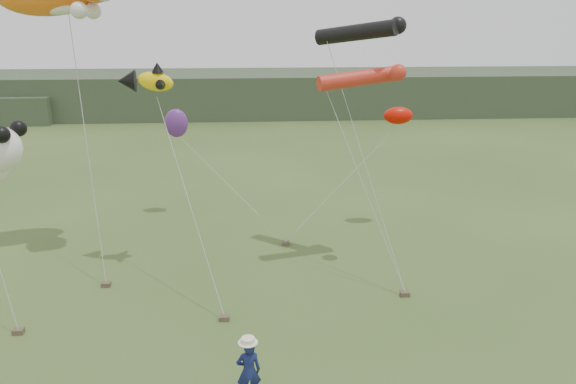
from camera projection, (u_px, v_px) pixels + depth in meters
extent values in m
plane|color=#385123|center=(250.00, 374.00, 14.87)|extent=(120.00, 120.00, 0.00)
cube|color=#2D3D28|center=(246.00, 92.00, 57.21)|extent=(90.00, 12.00, 4.00)
imported|color=#141C4C|center=(249.00, 371.00, 13.64)|extent=(0.64, 0.46, 1.65)
cube|color=brown|center=(106.00, 284.00, 19.79)|extent=(0.31, 0.24, 0.16)
cube|color=brown|center=(224.00, 318.00, 17.55)|extent=(0.31, 0.24, 0.16)
cube|color=brown|center=(405.00, 294.00, 19.11)|extent=(0.31, 0.24, 0.16)
cube|color=brown|center=(19.00, 331.00, 16.79)|extent=(0.31, 0.24, 0.16)
cube|color=brown|center=(286.00, 243.00, 23.44)|extent=(0.31, 0.24, 0.16)
ellipsoid|color=silver|center=(59.00, 8.00, 20.88)|extent=(1.53, 0.76, 0.48)
sphere|color=silver|center=(79.00, 10.00, 19.90)|extent=(0.61, 0.61, 0.61)
sphere|color=silver|center=(93.00, 11.00, 21.07)|extent=(0.61, 0.61, 0.61)
ellipsoid|color=yellow|center=(156.00, 81.00, 20.00)|extent=(1.39, 0.62, 0.89)
cone|color=black|center=(126.00, 81.00, 20.18)|extent=(0.67, 0.84, 0.81)
cone|color=black|center=(157.00, 67.00, 19.86)|extent=(0.45, 0.45, 0.36)
cone|color=black|center=(162.00, 85.00, 19.62)|extent=(0.48, 0.50, 0.36)
cone|color=black|center=(165.00, 83.00, 20.48)|extent=(0.48, 0.50, 0.36)
cylinder|color=black|center=(356.00, 33.00, 20.74)|extent=(2.92, 2.44, 0.98)
sphere|color=black|center=(398.00, 25.00, 20.28)|extent=(0.64, 0.64, 0.64)
cylinder|color=red|center=(358.00, 78.00, 20.25)|extent=(3.07, 1.26, 0.85)
sphere|color=red|center=(398.00, 73.00, 19.81)|extent=(0.60, 0.60, 0.60)
sphere|color=black|center=(1.00, 135.00, 15.86)|extent=(0.49, 0.49, 0.49)
sphere|color=black|center=(18.00, 128.00, 16.77)|extent=(0.49, 0.49, 0.49)
ellipsoid|color=red|center=(398.00, 116.00, 24.70)|extent=(1.29, 0.76, 0.76)
ellipsoid|color=#5C297D|center=(176.00, 123.00, 26.34)|extent=(1.09, 0.73, 1.34)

